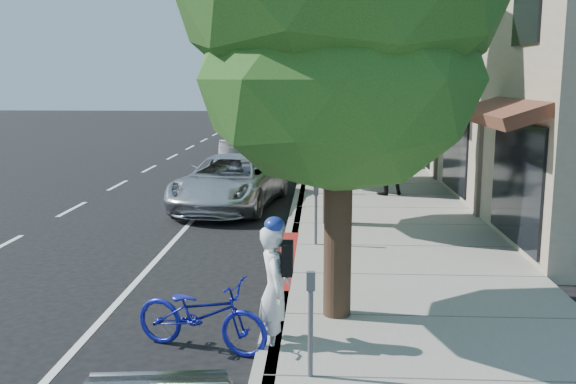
# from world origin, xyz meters

# --- Properties ---
(ground) EXTENTS (120.00, 120.00, 0.00)m
(ground) POSITION_xyz_m (0.00, 0.00, 0.00)
(ground) COLOR black
(ground) RESTS_ON ground
(sidewalk) EXTENTS (4.60, 56.00, 0.15)m
(sidewalk) POSITION_xyz_m (2.30, 8.00, 0.07)
(sidewalk) COLOR gray
(sidewalk) RESTS_ON ground
(curb) EXTENTS (0.30, 56.00, 0.15)m
(curb) POSITION_xyz_m (0.00, 8.00, 0.07)
(curb) COLOR #9E998E
(curb) RESTS_ON ground
(curb_red_segment) EXTENTS (0.32, 4.00, 0.15)m
(curb_red_segment) POSITION_xyz_m (0.00, 1.00, 0.07)
(curb_red_segment) COLOR maroon
(curb_red_segment) RESTS_ON ground
(storefront_building) EXTENTS (10.00, 36.00, 7.00)m
(storefront_building) POSITION_xyz_m (9.60, 18.00, 3.50)
(storefront_building) COLOR tan
(storefront_building) RESTS_ON ground
(street_tree_1) EXTENTS (4.36, 4.36, 7.78)m
(street_tree_1) POSITION_xyz_m (0.90, 4.00, 4.89)
(street_tree_1) COLOR black
(street_tree_1) RESTS_ON ground
(street_tree_2) EXTENTS (4.95, 4.95, 7.37)m
(street_tree_2) POSITION_xyz_m (0.90, 10.00, 4.45)
(street_tree_2) COLOR black
(street_tree_2) RESTS_ON ground
(street_tree_3) EXTENTS (4.94, 4.94, 8.40)m
(street_tree_3) POSITION_xyz_m (0.90, 16.00, 5.23)
(street_tree_3) COLOR black
(street_tree_3) RESTS_ON ground
(street_tree_4) EXTENTS (4.14, 4.14, 7.33)m
(street_tree_4) POSITION_xyz_m (0.90, 22.00, 4.60)
(street_tree_4) COLOR black
(street_tree_4) RESTS_ON ground
(street_tree_5) EXTENTS (5.43, 5.43, 7.53)m
(street_tree_5) POSITION_xyz_m (0.90, 28.00, 4.46)
(street_tree_5) COLOR black
(street_tree_5) RESTS_ON ground
(cyclist) EXTENTS (0.52, 0.69, 1.70)m
(cyclist) POSITION_xyz_m (0.06, -3.00, 0.85)
(cyclist) COLOR white
(cyclist) RESTS_ON ground
(bicycle) EXTENTS (2.00, 1.19, 0.99)m
(bicycle) POSITION_xyz_m (-0.91, -3.00, 0.50)
(bicycle) COLOR #161A9A
(bicycle) RESTS_ON ground
(silver_suv) EXTENTS (3.12, 5.52, 1.45)m
(silver_suv) POSITION_xyz_m (-1.87, 6.50, 0.73)
(silver_suv) COLOR silver
(silver_suv) RESTS_ON ground
(dark_sedan) EXTENTS (2.11, 4.65, 1.48)m
(dark_sedan) POSITION_xyz_m (-2.02, 10.48, 0.74)
(dark_sedan) COLOR black
(dark_sedan) RESTS_ON ground
(white_pickup) EXTENTS (2.63, 5.94, 1.70)m
(white_pickup) POSITION_xyz_m (-0.50, 16.10, 0.85)
(white_pickup) COLOR #BEBEBE
(white_pickup) RESTS_ON ground
(dark_suv_far) EXTENTS (2.28, 5.18, 1.73)m
(dark_suv_far) POSITION_xyz_m (-2.12, 28.00, 0.87)
(dark_suv_far) COLOR black
(dark_suv_far) RESTS_ON ground
(pedestrian) EXTENTS (1.15, 1.02, 1.98)m
(pedestrian) POSITION_xyz_m (2.58, 7.94, 1.14)
(pedestrian) COLOR black
(pedestrian) RESTS_ON sidewalk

